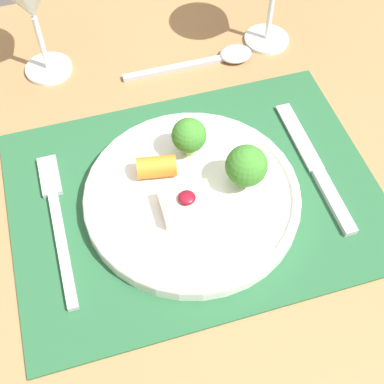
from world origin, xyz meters
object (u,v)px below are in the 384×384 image
(knife, at_px, (319,173))
(spoon, at_px, (219,58))
(fork, at_px, (57,215))
(dinner_plate, at_px, (194,192))

(knife, relative_size, spoon, 1.09)
(fork, bearing_deg, knife, -3.11)
(dinner_plate, distance_m, knife, 0.16)
(dinner_plate, relative_size, fork, 1.22)
(dinner_plate, distance_m, spoon, 0.26)
(dinner_plate, height_order, fork, dinner_plate)
(dinner_plate, bearing_deg, knife, -3.18)
(fork, distance_m, knife, 0.33)
(dinner_plate, relative_size, spoon, 1.33)
(fork, bearing_deg, spoon, 39.97)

